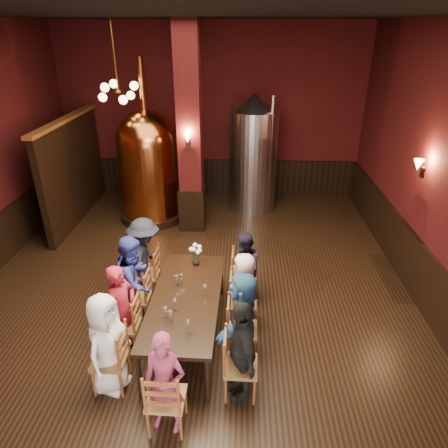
{
  "coord_description": "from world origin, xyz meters",
  "views": [
    {
      "loc": [
        0.84,
        -5.78,
        4.32
      ],
      "look_at": [
        0.57,
        0.2,
        1.36
      ],
      "focal_mm": 32.0,
      "sensor_mm": 36.0,
      "label": 1
    }
  ],
  "objects_px": {
    "dining_table": "(186,300)",
    "person_2": "(135,281)",
    "steel_vessel": "(253,154)",
    "person_1": "(123,310)",
    "person_0": "(107,344)",
    "rose_vase": "(196,252)",
    "copper_kettle": "(149,165)"
  },
  "relations": [
    {
      "from": "person_1",
      "to": "copper_kettle",
      "type": "bearing_deg",
      "value": 29.64
    },
    {
      "from": "person_1",
      "to": "steel_vessel",
      "type": "bearing_deg",
      "value": 2.87
    },
    {
      "from": "dining_table",
      "to": "person_0",
      "type": "height_order",
      "value": "person_0"
    },
    {
      "from": "copper_kettle",
      "to": "rose_vase",
      "type": "bearing_deg",
      "value": -66.39
    },
    {
      "from": "dining_table",
      "to": "person_0",
      "type": "xyz_separation_m",
      "value": [
        -0.87,
        -0.98,
        0.03
      ]
    },
    {
      "from": "dining_table",
      "to": "person_2",
      "type": "relative_size",
      "value": 1.57
    },
    {
      "from": "person_0",
      "to": "rose_vase",
      "type": "relative_size",
      "value": 3.82
    },
    {
      "from": "dining_table",
      "to": "rose_vase",
      "type": "height_order",
      "value": "rose_vase"
    },
    {
      "from": "steel_vessel",
      "to": "rose_vase",
      "type": "distance_m",
      "value": 4.28
    },
    {
      "from": "person_1",
      "to": "person_0",
      "type": "bearing_deg",
      "value": -158.53
    },
    {
      "from": "dining_table",
      "to": "person_2",
      "type": "bearing_deg",
      "value": 158.78
    },
    {
      "from": "person_2",
      "to": "copper_kettle",
      "type": "height_order",
      "value": "copper_kettle"
    },
    {
      "from": "rose_vase",
      "to": "person_0",
      "type": "bearing_deg",
      "value": -116.19
    },
    {
      "from": "person_2",
      "to": "person_1",
      "type": "bearing_deg",
      "value": -171.03
    },
    {
      "from": "person_2",
      "to": "copper_kettle",
      "type": "xyz_separation_m",
      "value": [
        -0.58,
        3.94,
        0.6
      ]
    },
    {
      "from": "dining_table",
      "to": "person_2",
      "type": "xyz_separation_m",
      "value": [
        -0.84,
        0.35,
        0.08
      ]
    },
    {
      "from": "dining_table",
      "to": "person_0",
      "type": "distance_m",
      "value": 1.31
    },
    {
      "from": "person_0",
      "to": "person_1",
      "type": "xyz_separation_m",
      "value": [
        0.01,
        0.67,
        -0.0
      ]
    },
    {
      "from": "person_2",
      "to": "rose_vase",
      "type": "xyz_separation_m",
      "value": [
        0.9,
        0.55,
        0.23
      ]
    },
    {
      "from": "dining_table",
      "to": "copper_kettle",
      "type": "bearing_deg",
      "value": 109.52
    },
    {
      "from": "person_1",
      "to": "person_2",
      "type": "xyz_separation_m",
      "value": [
        0.01,
        0.66,
        0.05
      ]
    },
    {
      "from": "dining_table",
      "to": "person_1",
      "type": "distance_m",
      "value": 0.91
    },
    {
      "from": "person_2",
      "to": "copper_kettle",
      "type": "bearing_deg",
      "value": 18.49
    },
    {
      "from": "steel_vessel",
      "to": "copper_kettle",
      "type": "bearing_deg",
      "value": -163.23
    },
    {
      "from": "copper_kettle",
      "to": "steel_vessel",
      "type": "relative_size",
      "value": 1.28
    },
    {
      "from": "steel_vessel",
      "to": "person_1",
      "type": "bearing_deg",
      "value": -109.77
    },
    {
      "from": "person_0",
      "to": "dining_table",
      "type": "bearing_deg",
      "value": -24.07
    },
    {
      "from": "dining_table",
      "to": "person_1",
      "type": "height_order",
      "value": "person_1"
    },
    {
      "from": "person_0",
      "to": "person_2",
      "type": "distance_m",
      "value": 1.33
    },
    {
      "from": "person_0",
      "to": "person_2",
      "type": "bearing_deg",
      "value": 16.3
    },
    {
      "from": "rose_vase",
      "to": "copper_kettle",
      "type": "bearing_deg",
      "value": 113.61
    },
    {
      "from": "person_0",
      "to": "person_2",
      "type": "height_order",
      "value": "person_2"
    }
  ]
}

